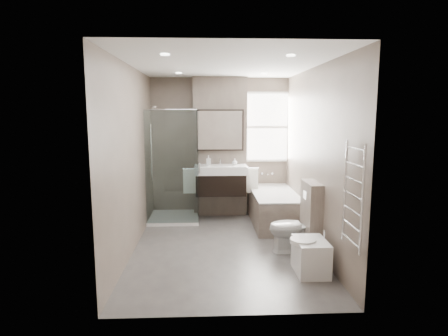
{
  "coord_description": "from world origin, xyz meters",
  "views": [
    {
      "loc": [
        -0.24,
        -5.28,
        1.97
      ],
      "look_at": [
        0.0,
        0.15,
        1.15
      ],
      "focal_mm": 30.0,
      "sensor_mm": 36.0,
      "label": 1
    }
  ],
  "objects": [
    {
      "name": "shower_enclosure",
      "position": [
        -0.75,
        1.35,
        0.49
      ],
      "size": [
        0.9,
        0.9,
        2.0
      ],
      "color": "white",
      "rests_on": "ground"
    },
    {
      "name": "towel_left",
      "position": [
        -0.56,
        1.4,
        0.72
      ],
      "size": [
        0.24,
        0.06,
        0.44
      ],
      "primitive_type": "cube",
      "color": "white",
      "rests_on": "vanity_pier"
    },
    {
      "name": "soap_bottle_a",
      "position": [
        -0.22,
        1.47,
        1.09
      ],
      "size": [
        0.08,
        0.08,
        0.18
      ],
      "primitive_type": "imported",
      "color": "white",
      "rests_on": "vanity"
    },
    {
      "name": "bidet",
      "position": [
        1.01,
        -0.96,
        0.22
      ],
      "size": [
        0.45,
        0.52,
        0.54
      ],
      "color": "white",
      "rests_on": "ground"
    },
    {
      "name": "toilet",
      "position": [
        0.97,
        -0.25,
        0.35
      ],
      "size": [
        0.7,
        0.41,
        0.7
      ],
      "primitive_type": "imported",
      "rotation": [
        0.0,
        0.0,
        -1.55
      ],
      "color": "white",
      "rests_on": "ground"
    },
    {
      "name": "towel_radiator",
      "position": [
        1.25,
        -1.6,
        1.12
      ],
      "size": [
        0.03,
        0.49,
        1.1
      ],
      "color": "silver",
      "rests_on": "room"
    },
    {
      "name": "room",
      "position": [
        0.0,
        0.0,
        1.3
      ],
      "size": [
        2.7,
        3.9,
        2.7
      ],
      "color": "#504D4A",
      "rests_on": "ground"
    },
    {
      "name": "soap_bottle_b",
      "position": [
        0.26,
        1.46,
        1.06
      ],
      "size": [
        0.1,
        0.1,
        0.12
      ],
      "primitive_type": "imported",
      "color": "white",
      "rests_on": "vanity"
    },
    {
      "name": "towel_right",
      "position": [
        0.56,
        1.4,
        0.72
      ],
      "size": [
        0.24,
        0.06,
        0.44
      ],
      "primitive_type": "cube",
      "color": "white",
      "rests_on": "vanity_pier"
    },
    {
      "name": "vanity",
      "position": [
        0.0,
        1.43,
        0.74
      ],
      "size": [
        0.95,
        0.47,
        0.66
      ],
      "color": "black",
      "rests_on": "vanity_pier"
    },
    {
      "name": "vanity_pier",
      "position": [
        0.0,
        1.77,
        1.3
      ],
      "size": [
        1.0,
        0.25,
        2.6
      ],
      "primitive_type": "cube",
      "color": "#685C52",
      "rests_on": "ground"
    },
    {
      "name": "cistern_box",
      "position": [
        1.21,
        -0.25,
        0.5
      ],
      "size": [
        0.19,
        0.55,
        1.0
      ],
      "color": "#685C52",
      "rests_on": "ground"
    },
    {
      "name": "bathtub",
      "position": [
        0.92,
        1.1,
        0.32
      ],
      "size": [
        0.75,
        1.6,
        0.57
      ],
      "color": "#685C52",
      "rests_on": "ground"
    },
    {
      "name": "mirror_cabinet",
      "position": [
        0.0,
        1.61,
        1.63
      ],
      "size": [
        0.86,
        0.08,
        0.76
      ],
      "color": "black",
      "rests_on": "vanity_pier"
    },
    {
      "name": "window",
      "position": [
        0.9,
        1.88,
        1.68
      ],
      "size": [
        0.98,
        0.06,
        1.33
      ],
      "color": "white",
      "rests_on": "room"
    }
  ]
}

